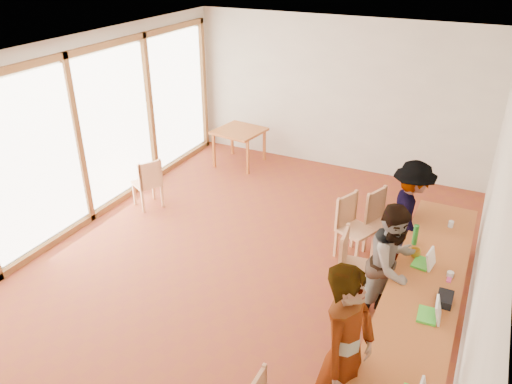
# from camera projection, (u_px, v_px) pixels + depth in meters

# --- Properties ---
(ground) EXTENTS (8.00, 8.00, 0.00)m
(ground) POSITION_uv_depth(u_px,v_px,m) (246.00, 264.00, 7.31)
(ground) COLOR brown
(ground) RESTS_ON ground
(wall_back) EXTENTS (6.00, 0.10, 3.00)m
(wall_back) POSITION_uv_depth(u_px,v_px,m) (338.00, 95.00, 9.83)
(wall_back) COLOR beige
(wall_back) RESTS_ON ground
(wall_right) EXTENTS (0.10, 8.00, 3.00)m
(wall_right) POSITION_uv_depth(u_px,v_px,m) (489.00, 222.00, 5.46)
(wall_right) COLOR beige
(wall_right) RESTS_ON ground
(window_wall) EXTENTS (0.10, 8.00, 3.00)m
(window_wall) POSITION_uv_depth(u_px,v_px,m) (77.00, 137.00, 7.78)
(window_wall) COLOR white
(window_wall) RESTS_ON ground
(ceiling) EXTENTS (6.00, 8.00, 0.04)m
(ceiling) POSITION_uv_depth(u_px,v_px,m) (244.00, 56.00, 5.93)
(ceiling) COLOR white
(ceiling) RESTS_ON wall_back
(communal_table) EXTENTS (0.80, 4.00, 0.75)m
(communal_table) POSITION_uv_depth(u_px,v_px,m) (426.00, 283.00, 5.77)
(communal_table) COLOR #AB5F26
(communal_table) RESTS_ON ground
(side_table) EXTENTS (0.90, 0.90, 0.75)m
(side_table) POSITION_uv_depth(u_px,v_px,m) (239.00, 134.00, 10.26)
(side_table) COLOR #AB5F26
(side_table) RESTS_ON ground
(chair_mid) EXTENTS (0.50, 0.50, 0.52)m
(chair_mid) POSITION_uv_depth(u_px,v_px,m) (351.00, 258.00, 6.41)
(chair_mid) COLOR #E2A371
(chair_mid) RESTS_ON ground
(chair_far) EXTENTS (0.59, 0.59, 0.52)m
(chair_far) POSITION_uv_depth(u_px,v_px,m) (351.00, 220.00, 7.28)
(chair_far) COLOR #E2A371
(chair_far) RESTS_ON ground
(chair_empty) EXTENTS (0.59, 0.59, 0.52)m
(chair_empty) POSITION_uv_depth(u_px,v_px,m) (380.00, 215.00, 7.39)
(chair_empty) COLOR #E2A371
(chair_empty) RESTS_ON ground
(chair_spare) EXTENTS (0.58, 0.58, 0.49)m
(chair_spare) POSITION_uv_depth(u_px,v_px,m) (149.00, 179.00, 8.59)
(chair_spare) COLOR #E2A371
(chair_spare) RESTS_ON ground
(person_near) EXTENTS (0.59, 0.76, 1.87)m
(person_near) POSITION_uv_depth(u_px,v_px,m) (346.00, 354.00, 4.49)
(person_near) COLOR gray
(person_near) RESTS_ON ground
(person_mid) EXTENTS (0.87, 0.96, 1.60)m
(person_mid) POSITION_uv_depth(u_px,v_px,m) (392.00, 265.00, 5.93)
(person_mid) COLOR gray
(person_mid) RESTS_ON ground
(person_far) EXTENTS (0.91, 1.16, 1.58)m
(person_far) POSITION_uv_depth(u_px,v_px,m) (410.00, 214.00, 7.05)
(person_far) COLOR gray
(person_far) RESTS_ON ground
(laptop_mid) EXTENTS (0.25, 0.28, 0.23)m
(laptop_mid) POSITION_uv_depth(u_px,v_px,m) (432.00, 313.00, 5.16)
(laptop_mid) COLOR #48D035
(laptop_mid) RESTS_ON communal_table
(laptop_far) EXTENTS (0.27, 0.30, 0.23)m
(laptop_far) POSITION_uv_depth(u_px,v_px,m) (426.00, 261.00, 5.98)
(laptop_far) COLOR #48D035
(laptop_far) RESTS_ON communal_table
(yellow_mug) EXTENTS (0.16, 0.16, 0.11)m
(yellow_mug) POSITION_uv_depth(u_px,v_px,m) (415.00, 253.00, 6.16)
(yellow_mug) COLOR #C2821B
(yellow_mug) RESTS_ON communal_table
(green_bottle) EXTENTS (0.07, 0.07, 0.28)m
(green_bottle) POSITION_uv_depth(u_px,v_px,m) (415.00, 235.00, 6.36)
(green_bottle) COLOR #207526
(green_bottle) RESTS_ON communal_table
(clear_glass) EXTENTS (0.07, 0.07, 0.09)m
(clear_glass) POSITION_uv_depth(u_px,v_px,m) (451.00, 224.00, 6.79)
(clear_glass) COLOR silver
(clear_glass) RESTS_ON communal_table
(condiment_cup) EXTENTS (0.08, 0.08, 0.06)m
(condiment_cup) POSITION_uv_depth(u_px,v_px,m) (450.00, 274.00, 5.80)
(condiment_cup) COLOR white
(condiment_cup) RESTS_ON communal_table
(pink_phone) EXTENTS (0.05, 0.10, 0.01)m
(pink_phone) POSITION_uv_depth(u_px,v_px,m) (449.00, 280.00, 5.75)
(pink_phone) COLOR #F3469A
(pink_phone) RESTS_ON communal_table
(black_pouch) EXTENTS (0.16, 0.26, 0.09)m
(black_pouch) POSITION_uv_depth(u_px,v_px,m) (445.00, 299.00, 5.38)
(black_pouch) COLOR black
(black_pouch) RESTS_ON communal_table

